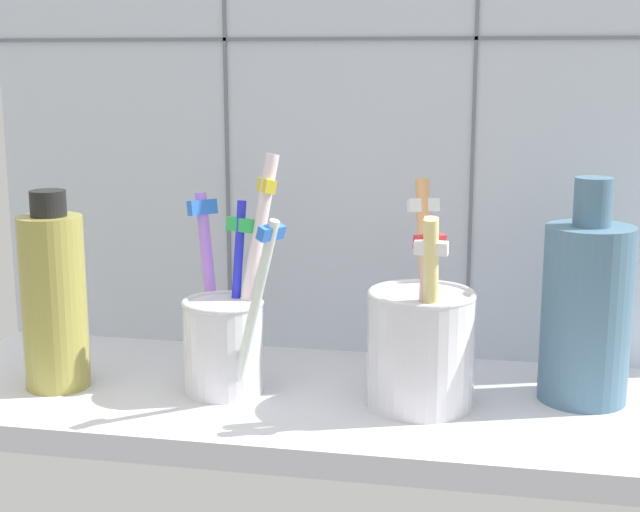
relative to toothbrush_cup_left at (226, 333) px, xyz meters
The scene contains 6 objects.
counter_slab 9.46cm from the toothbrush_cup_left, ahead, with size 64.00×22.00×2.00cm, color silver.
tile_wall_back 21.70cm from the toothbrush_cup_left, 59.46° to the left, with size 64.00×2.20×45.00cm.
toothbrush_cup_left is the anchor object (origin of this frame).
toothbrush_cup_right 15.26cm from the toothbrush_cup_left, ahead, with size 8.13×11.60×16.50cm.
ceramic_vase 27.67cm from the toothbrush_cup_left, ahead, with size 6.68×6.68×17.16cm.
soap_bottle 13.86cm from the toothbrush_cup_left, behind, with size 5.07×5.07×15.78cm.
Camera 1 is at (13.15, -67.98, 27.60)cm, focal length 52.33 mm.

